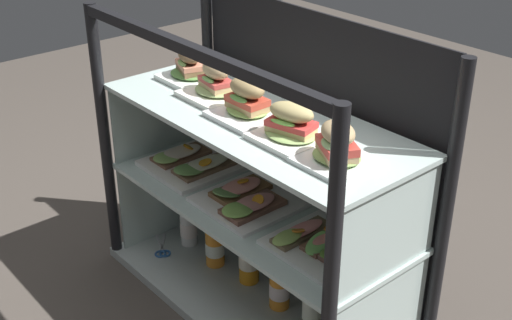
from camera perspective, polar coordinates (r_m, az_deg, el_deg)
ground_plane at (r=2.43m, az=0.00°, el=-11.75°), size 6.00×6.00×0.02m
case_base_deck at (r=2.41m, az=0.00°, el=-11.25°), size 1.13×0.50×0.03m
case_frame at (r=2.20m, az=2.20°, el=0.44°), size 1.13×0.50×0.97m
riser_lower_tier at (r=2.30m, az=0.00°, el=-7.54°), size 1.05×0.42×0.35m
shelf_lower_glass at (r=2.20m, az=0.00°, el=-3.67°), size 1.07×0.44×0.02m
riser_upper_tier at (r=2.13m, az=0.00°, el=-0.19°), size 1.05×0.42×0.29m
shelf_upper_glass at (r=2.06m, az=0.00°, el=3.53°), size 1.07×0.44×0.02m
plated_roll_sandwich_mid_right at (r=2.33m, az=-5.53°, el=7.57°), size 0.18×0.18×0.11m
plated_roll_sandwich_far_right at (r=2.18m, az=-3.36°, el=6.31°), size 0.20×0.20×0.12m
plated_roll_sandwich_far_left at (r=2.03m, az=-0.75°, el=4.77°), size 0.19×0.19×0.12m
plated_roll_sandwich_right_of_center at (r=1.89m, az=2.94°, el=2.78°), size 0.19×0.19×0.11m
plated_roll_sandwich_near_left_corner at (r=1.77m, az=6.76°, el=0.99°), size 0.18×0.18×0.12m
open_sandwich_tray_near_left_corner at (r=2.40m, az=-5.41°, el=-0.22°), size 0.29×0.29×0.06m
open_sandwich_tray_center at (r=2.17m, az=-0.82°, el=-3.28°), size 0.29×0.29×0.06m
open_sandwich_tray_mid_left at (r=1.98m, az=6.00°, el=-6.78°), size 0.29×0.29×0.06m
juice_bottle_back_right at (r=2.61m, az=-5.61°, el=-5.24°), size 0.07×0.07×0.24m
juice_bottle_tucked_behind at (r=2.49m, az=-3.44°, el=-7.11°), size 0.07×0.07×0.19m
juice_bottle_back_center at (r=2.40m, az=-0.59°, el=-8.13°), size 0.07×0.07×0.22m
juice_bottle_front_left_end at (r=2.29m, az=1.99°, el=-10.37°), size 0.07×0.07×0.22m
juice_bottle_front_fourth at (r=2.19m, az=4.78°, el=-12.03°), size 0.06×0.06×0.24m
kitchen_scissors at (r=2.62m, az=-7.81°, el=-7.52°), size 0.16×0.12×0.01m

